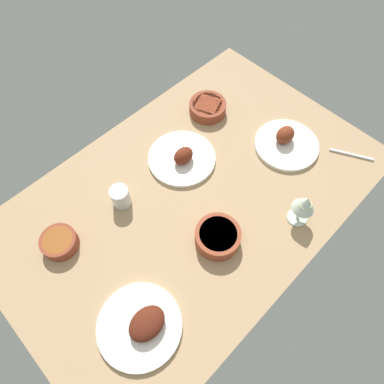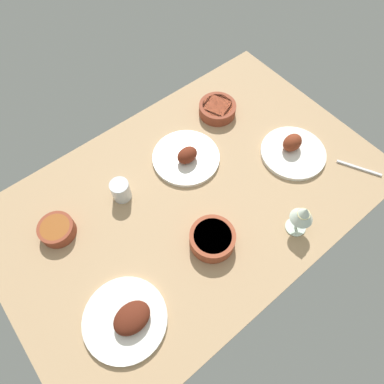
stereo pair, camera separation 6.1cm
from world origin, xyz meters
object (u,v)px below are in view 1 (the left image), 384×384
at_px(plate_near_viewer, 142,325).
at_px(bowl_onions, 218,236).
at_px(plate_far_side, 182,158).
at_px(bowl_sauce, 208,107).
at_px(plate_center_main, 286,142).
at_px(water_tumbler, 121,197).
at_px(wine_glass, 305,205).
at_px(fork_loose, 351,155).
at_px(bowl_soup, 59,242).

height_order(plate_near_viewer, bowl_onions, plate_near_viewer).
xyz_separation_m(plate_far_side, bowl_sauce, (0.25, 0.11, 0.01)).
bearing_deg(plate_center_main, water_tumbler, 157.63).
relative_size(wine_glass, fork_loose, 0.84).
xyz_separation_m(plate_far_side, plate_center_main, (0.34, -0.24, 0.00)).
xyz_separation_m(bowl_onions, wine_glass, (0.26, -0.14, 0.07)).
height_order(plate_near_viewer, water_tumbler, water_tumbler).
relative_size(plate_near_viewer, fork_loose, 1.52).
distance_m(plate_near_viewer, bowl_soup, 0.39).
height_order(plate_near_viewer, plate_center_main, plate_center_main).
bearing_deg(plate_center_main, bowl_sauce, 104.97).
relative_size(plate_near_viewer, plate_far_side, 0.99).
xyz_separation_m(plate_near_viewer, wine_glass, (0.62, -0.11, 0.08)).
bearing_deg(bowl_onions, plate_near_viewer, -175.09).
relative_size(plate_near_viewer, plate_center_main, 1.01).
height_order(wine_glass, water_tumbler, wine_glass).
bearing_deg(plate_near_viewer, bowl_onions, 4.91).
relative_size(plate_far_side, plate_center_main, 1.03).
bearing_deg(fork_loose, wine_glass, -115.70).
bearing_deg(bowl_soup, plate_center_main, -17.36).
bearing_deg(plate_far_side, wine_glass, -76.02).
bearing_deg(plate_far_side, water_tumbler, 176.00).
distance_m(bowl_soup, wine_glass, 0.81).
relative_size(plate_far_side, bowl_sauce, 1.69).
relative_size(plate_far_side, wine_glass, 1.85).
xyz_separation_m(bowl_soup, water_tumbler, (0.25, -0.02, 0.01)).
distance_m(plate_near_viewer, water_tumbler, 0.43).
height_order(water_tumbler, fork_loose, water_tumbler).
relative_size(bowl_soup, fork_loose, 0.71).
distance_m(plate_center_main, water_tumbler, 0.67).
bearing_deg(plate_far_side, bowl_sauce, 22.90).
bearing_deg(wine_glass, fork_loose, 2.09).
xyz_separation_m(plate_far_side, fork_loose, (0.48, -0.45, -0.01)).
xyz_separation_m(plate_near_viewer, bowl_onions, (0.36, 0.03, 0.01)).
distance_m(wine_glass, fork_loose, 0.38).
distance_m(bowl_sauce, water_tumbler, 0.54).
distance_m(plate_near_viewer, fork_loose, 0.99).
distance_m(plate_far_side, fork_loose, 0.66).
distance_m(bowl_soup, fork_loose, 1.12).
height_order(bowl_soup, bowl_onions, bowl_onions).
xyz_separation_m(plate_near_viewer, plate_center_main, (0.84, 0.11, -0.00)).
height_order(bowl_soup, bowl_sauce, same).
distance_m(bowl_onions, fork_loose, 0.64).
relative_size(bowl_soup, wine_glass, 0.85).
xyz_separation_m(bowl_sauce, wine_glass, (-0.13, -0.56, 0.07)).
bearing_deg(bowl_sauce, plate_far_side, -157.10).
distance_m(plate_near_viewer, bowl_sauce, 0.88).
xyz_separation_m(plate_center_main, bowl_onions, (-0.48, -0.08, 0.01)).
height_order(plate_far_side, bowl_sauce, plate_far_side).
height_order(bowl_sauce, wine_glass, wine_glass).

